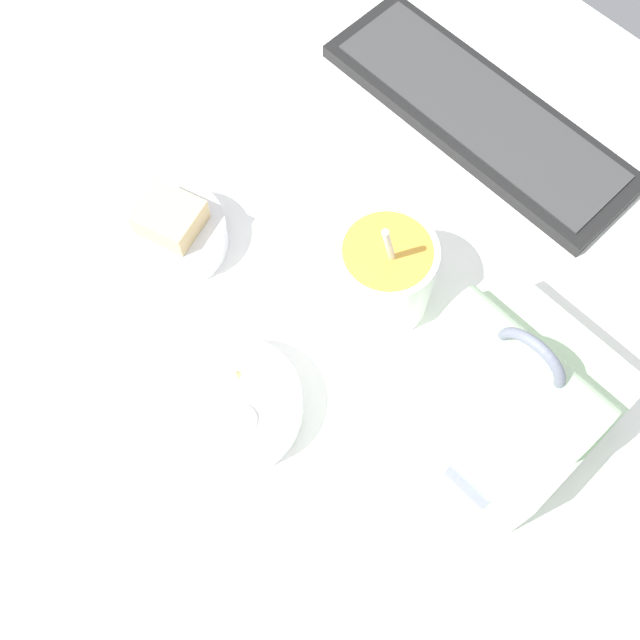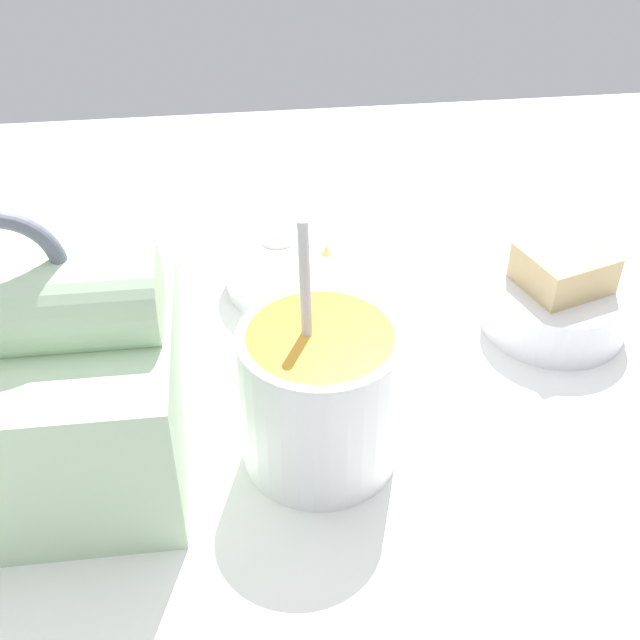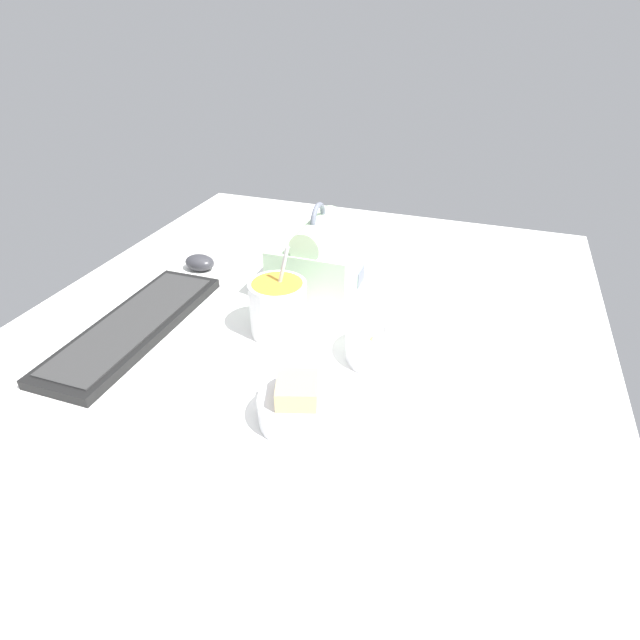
{
  "view_description": "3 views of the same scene",
  "coord_description": "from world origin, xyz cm",
  "px_view_note": "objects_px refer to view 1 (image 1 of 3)",
  "views": [
    {
      "loc": [
        24.23,
        -27.78,
        82.17
      ],
      "look_at": [
        0.08,
        -4.28,
        7.0
      ],
      "focal_mm": 45.0,
      "sensor_mm": 36.0,
      "label": 1
    },
    {
      "loc": [
        5.76,
        42.22,
        42.92
      ],
      "look_at": [
        0.08,
        -4.28,
        7.0
      ],
      "focal_mm": 45.0,
      "sensor_mm": 36.0,
      "label": 2
    },
    {
      "loc": [
        -70.21,
        -28.72,
        54.22
      ],
      "look_at": [
        0.08,
        -4.28,
        7.0
      ],
      "focal_mm": 28.0,
      "sensor_mm": 36.0,
      "label": 3
    }
  ],
  "objects_px": {
    "keyboard": "(479,114)",
    "bento_bowl_snacks": "(235,405)",
    "soup_cup": "(384,274)",
    "lunch_bag": "(508,394)",
    "bento_bowl_sandwich": "(175,232)"
  },
  "relations": [
    {
      "from": "lunch_bag",
      "to": "bento_bowl_sandwich",
      "type": "relative_size",
      "value": 1.67
    },
    {
      "from": "keyboard",
      "to": "bento_bowl_sandwich",
      "type": "relative_size",
      "value": 3.55
    },
    {
      "from": "soup_cup",
      "to": "bento_bowl_sandwich",
      "type": "xyz_separation_m",
      "value": [
        -0.21,
        -0.12,
        -0.03
      ]
    },
    {
      "from": "keyboard",
      "to": "soup_cup",
      "type": "distance_m",
      "value": 0.28
    },
    {
      "from": "lunch_bag",
      "to": "soup_cup",
      "type": "distance_m",
      "value": 0.18
    },
    {
      "from": "lunch_bag",
      "to": "soup_cup",
      "type": "xyz_separation_m",
      "value": [
        -0.18,
        0.01,
        -0.02
      ]
    },
    {
      "from": "keyboard",
      "to": "bento_bowl_snacks",
      "type": "bearing_deg",
      "value": -80.91
    },
    {
      "from": "keyboard",
      "to": "bento_bowl_sandwich",
      "type": "height_order",
      "value": "bento_bowl_sandwich"
    },
    {
      "from": "keyboard",
      "to": "bento_bowl_snacks",
      "type": "height_order",
      "value": "bento_bowl_snacks"
    },
    {
      "from": "lunch_bag",
      "to": "bento_bowl_snacks",
      "type": "height_order",
      "value": "lunch_bag"
    },
    {
      "from": "lunch_bag",
      "to": "bento_bowl_sandwich",
      "type": "height_order",
      "value": "lunch_bag"
    },
    {
      "from": "keyboard",
      "to": "bento_bowl_sandwich",
      "type": "bearing_deg",
      "value": -108.01
    },
    {
      "from": "lunch_bag",
      "to": "bento_bowl_snacks",
      "type": "distance_m",
      "value": 0.27
    },
    {
      "from": "soup_cup",
      "to": "bento_bowl_snacks",
      "type": "height_order",
      "value": "soup_cup"
    },
    {
      "from": "lunch_bag",
      "to": "bento_bowl_sandwich",
      "type": "distance_m",
      "value": 0.4
    }
  ]
}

